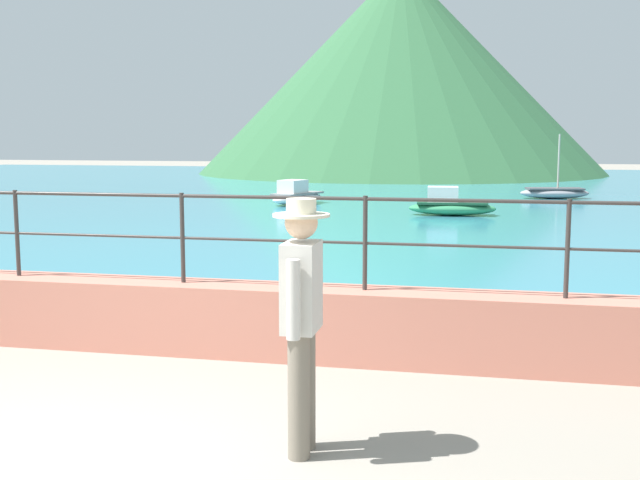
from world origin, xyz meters
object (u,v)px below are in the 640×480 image
(person_walking, at_px, (302,313))
(boat_2, at_px, (555,192))
(boat_3, at_px, (450,205))
(boat_4, at_px, (297,196))

(person_walking, height_order, boat_2, boat_2)
(boat_2, bearing_deg, person_walking, -98.34)
(person_walking, bearing_deg, boat_3, 89.38)
(boat_2, xyz_separation_m, boat_4, (-7.96, -4.01, 0.06))
(boat_2, relative_size, boat_4, 0.98)
(boat_2, relative_size, boat_3, 1.03)
(boat_3, bearing_deg, person_walking, -90.62)
(boat_2, height_order, boat_3, boat_2)
(boat_2, xyz_separation_m, boat_3, (-3.14, -6.46, 0.06))
(boat_2, bearing_deg, boat_3, -115.94)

